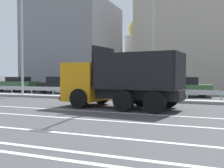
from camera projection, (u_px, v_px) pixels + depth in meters
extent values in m
plane|color=#424244|center=(92.00, 104.00, 15.96)|extent=(320.00, 320.00, 0.00)
cube|color=silver|center=(110.00, 112.00, 12.44)|extent=(53.40, 0.16, 0.01)
cube|color=silver|center=(90.00, 119.00, 10.47)|extent=(53.40, 0.16, 0.01)
cube|color=silver|center=(56.00, 132.00, 8.18)|extent=(53.40, 0.16, 0.01)
cube|color=silver|center=(20.00, 145.00, 6.68)|extent=(53.40, 0.16, 0.01)
cube|color=silver|center=(3.00, 151.00, 6.14)|extent=(53.40, 0.16, 0.01)
cube|color=gray|center=(109.00, 98.00, 18.57)|extent=(29.37, 1.10, 0.18)
cube|color=#9EA0A5|center=(114.00, 90.00, 19.38)|extent=(53.40, 0.04, 0.32)
cylinder|color=#ADADB2|center=(12.00, 91.00, 22.84)|extent=(0.09, 0.09, 0.62)
cylinder|color=#ADADB2|center=(32.00, 92.00, 22.07)|extent=(0.09, 0.09, 0.62)
cylinder|color=#ADADB2|center=(53.00, 93.00, 21.30)|extent=(0.09, 0.09, 0.62)
cylinder|color=#ADADB2|center=(76.00, 93.00, 20.54)|extent=(0.09, 0.09, 0.62)
cylinder|color=#ADADB2|center=(100.00, 94.00, 19.77)|extent=(0.09, 0.09, 0.62)
cylinder|color=#ADADB2|center=(127.00, 95.00, 19.00)|extent=(0.09, 0.09, 0.62)
cylinder|color=#ADADB2|center=(156.00, 96.00, 18.24)|extent=(0.09, 0.09, 0.62)
cylinder|color=#ADADB2|center=(187.00, 97.00, 17.47)|extent=(0.09, 0.09, 0.62)
cylinder|color=#ADADB2|center=(221.00, 98.00, 16.70)|extent=(0.09, 0.09, 0.62)
cube|color=orange|center=(87.00, 82.00, 15.09)|extent=(2.17, 2.64, 2.13)
cube|color=black|center=(73.00, 75.00, 15.52)|extent=(0.24, 2.11, 0.81)
cube|color=black|center=(73.00, 97.00, 15.59)|extent=(0.34, 2.41, 0.24)
cube|color=black|center=(139.00, 94.00, 13.65)|extent=(4.61, 1.80, 0.53)
cube|color=black|center=(139.00, 88.00, 13.64)|extent=(4.54, 2.79, 0.12)
cube|color=black|center=(131.00, 70.00, 12.60)|extent=(4.31, 0.54, 1.71)
cube|color=black|center=(146.00, 70.00, 14.61)|extent=(4.31, 0.54, 1.71)
cube|color=black|center=(104.00, 67.00, 14.55)|extent=(0.34, 2.36, 2.14)
cube|color=black|center=(180.00, 70.00, 12.64)|extent=(0.34, 2.36, 1.71)
cylinder|color=black|center=(79.00, 99.00, 13.92)|extent=(1.07, 0.42, 1.04)
cylinder|color=black|center=(102.00, 95.00, 16.06)|extent=(1.07, 0.42, 1.04)
cylinder|color=black|center=(123.00, 101.00, 12.74)|extent=(1.07, 0.42, 1.04)
cylinder|color=black|center=(141.00, 97.00, 14.88)|extent=(1.07, 0.42, 1.04)
cylinder|color=black|center=(155.00, 102.00, 12.02)|extent=(1.07, 0.42, 1.04)
cylinder|color=black|center=(168.00, 98.00, 14.17)|extent=(1.07, 0.42, 1.04)
cylinder|color=white|center=(109.00, 97.00, 18.56)|extent=(0.16, 0.16, 0.36)
cylinder|color=black|center=(109.00, 92.00, 18.55)|extent=(0.16, 0.16, 0.36)
cylinder|color=white|center=(109.00, 87.00, 18.54)|extent=(0.16, 0.16, 0.36)
cylinder|color=black|center=(109.00, 82.00, 18.52)|extent=(0.16, 0.16, 0.36)
cylinder|color=white|center=(109.00, 77.00, 18.51)|extent=(0.16, 0.16, 0.36)
cylinder|color=#1E4CB2|center=(109.00, 69.00, 18.49)|extent=(0.74, 0.03, 0.74)
cylinder|color=white|center=(109.00, 69.00, 18.49)|extent=(0.80, 0.02, 0.80)
cylinder|color=#ADADB2|center=(22.00, 28.00, 21.00)|extent=(0.18, 0.18, 10.97)
cylinder|color=#ADADB2|center=(153.00, 21.00, 17.17)|extent=(0.18, 0.18, 10.55)
cube|color=#335B33|center=(17.00, 85.00, 27.41)|extent=(4.73, 2.16, 0.78)
cube|color=black|center=(18.00, 79.00, 27.33)|extent=(2.04, 1.77, 0.46)
cylinder|color=black|center=(0.00, 89.00, 27.21)|extent=(0.61, 0.24, 0.60)
cylinder|color=black|center=(14.00, 88.00, 28.84)|extent=(0.61, 0.24, 0.60)
cylinder|color=black|center=(21.00, 89.00, 26.02)|extent=(0.61, 0.24, 0.60)
cylinder|color=black|center=(34.00, 89.00, 27.64)|extent=(0.61, 0.24, 0.60)
cube|color=black|center=(59.00, 86.00, 25.25)|extent=(3.95, 2.06, 0.72)
cube|color=black|center=(58.00, 79.00, 25.26)|extent=(1.71, 1.70, 0.57)
cylinder|color=black|center=(74.00, 90.00, 25.72)|extent=(0.61, 0.24, 0.60)
cylinder|color=black|center=(66.00, 91.00, 24.08)|extent=(0.61, 0.24, 0.60)
cylinder|color=black|center=(53.00, 89.00, 26.44)|extent=(0.61, 0.24, 0.60)
cylinder|color=black|center=(43.00, 90.00, 24.80)|extent=(0.61, 0.24, 0.60)
cube|color=gray|center=(117.00, 88.00, 23.11)|extent=(4.54, 2.11, 0.52)
cube|color=black|center=(116.00, 82.00, 23.15)|extent=(1.95, 1.76, 0.58)
cylinder|color=black|center=(135.00, 91.00, 23.38)|extent=(0.61, 0.23, 0.60)
cylinder|color=black|center=(128.00, 92.00, 21.74)|extent=(0.61, 0.23, 0.60)
cylinder|color=black|center=(107.00, 90.00, 24.51)|extent=(0.61, 0.23, 0.60)
cylinder|color=black|center=(99.00, 92.00, 22.86)|extent=(0.61, 0.23, 0.60)
cube|color=#335B33|center=(185.00, 89.00, 21.12)|extent=(4.20, 2.02, 0.70)
cube|color=black|center=(187.00, 81.00, 21.06)|extent=(1.83, 1.63, 0.59)
cylinder|color=black|center=(168.00, 93.00, 20.72)|extent=(0.61, 0.25, 0.60)
cylinder|color=black|center=(170.00, 92.00, 22.27)|extent=(0.61, 0.25, 0.60)
cylinder|color=black|center=(202.00, 94.00, 19.99)|extent=(0.61, 0.25, 0.60)
cylinder|color=black|center=(201.00, 93.00, 21.54)|extent=(0.61, 0.25, 0.60)
cube|color=gray|center=(74.00, 46.00, 39.74)|extent=(11.53, 11.44, 12.26)
cube|color=#B7AD99|center=(208.00, 37.00, 35.13)|extent=(18.08, 9.95, 13.73)
cube|color=silver|center=(138.00, 60.00, 46.07)|extent=(3.60, 3.60, 8.49)
sphere|color=gold|center=(138.00, 29.00, 45.86)|extent=(3.24, 3.24, 3.24)
cone|color=gold|center=(138.00, 18.00, 45.79)|extent=(0.30, 0.30, 1.20)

